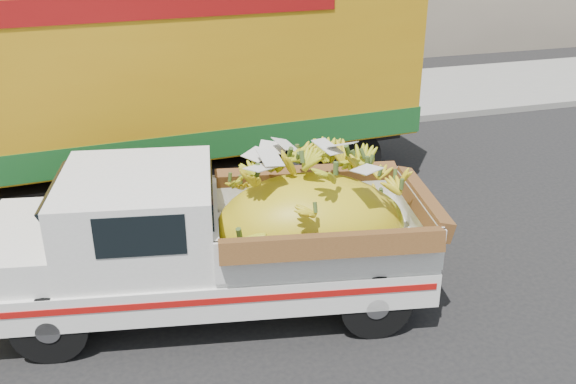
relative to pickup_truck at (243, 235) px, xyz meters
name	(u,v)px	position (x,y,z in m)	size (l,w,h in m)	color
ground	(56,328)	(-2.31, 0.14, -0.98)	(100.00, 100.00, 0.00)	black
curb	(63,152)	(-2.31, 6.18, -0.91)	(60.00, 0.25, 0.15)	gray
sidewalk	(65,121)	(-2.31, 8.28, -0.91)	(60.00, 4.00, 0.14)	gray
pickup_truck	(243,235)	(0.00, 0.00, 0.00)	(5.46, 2.76, 1.83)	black
semi_trailer	(56,81)	(-2.10, 3.73, 1.14)	(12.04, 3.33, 3.80)	black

